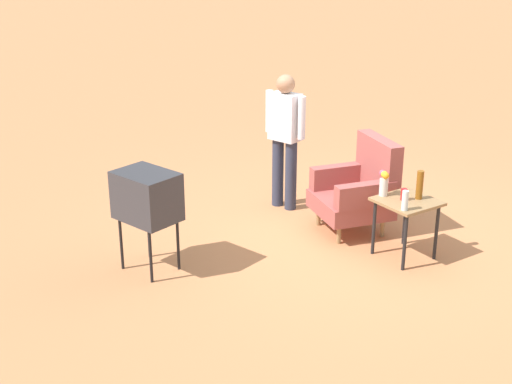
{
  "coord_description": "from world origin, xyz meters",
  "views": [
    {
      "loc": [
        5.46,
        -4.87,
        3.26
      ],
      "look_at": [
        -0.21,
        -1.11,
        0.65
      ],
      "focal_mm": 49.21,
      "sensor_mm": 36.0,
      "label": 1
    }
  ],
  "objects_px": {
    "person_standing": "(285,133)",
    "bottle_short_clear": "(405,201)",
    "bottle_tall_amber": "(420,185)",
    "soda_can_red": "(404,194)",
    "tv_on_stand": "(147,197)",
    "flower_vase": "(384,182)",
    "armchair": "(360,188)",
    "side_table": "(407,209)"
  },
  "relations": [
    {
      "from": "side_table",
      "to": "person_standing",
      "type": "bearing_deg",
      "value": -172.57
    },
    {
      "from": "bottle_short_clear",
      "to": "tv_on_stand",
      "type": "bearing_deg",
      "value": -123.05
    },
    {
      "from": "person_standing",
      "to": "bottle_tall_amber",
      "type": "distance_m",
      "value": 1.89
    },
    {
      "from": "side_table",
      "to": "bottle_tall_amber",
      "type": "height_order",
      "value": "bottle_tall_amber"
    },
    {
      "from": "side_table",
      "to": "soda_can_red",
      "type": "relative_size",
      "value": 5.18
    },
    {
      "from": "bottle_tall_amber",
      "to": "soda_can_red",
      "type": "height_order",
      "value": "bottle_tall_amber"
    },
    {
      "from": "tv_on_stand",
      "to": "side_table",
      "type": "bearing_deg",
      "value": 62.71
    },
    {
      "from": "armchair",
      "to": "person_standing",
      "type": "relative_size",
      "value": 0.65
    },
    {
      "from": "bottle_short_clear",
      "to": "bottle_tall_amber",
      "type": "bearing_deg",
      "value": 112.25
    },
    {
      "from": "bottle_short_clear",
      "to": "soda_can_red",
      "type": "xyz_separation_m",
      "value": [
        -0.2,
        0.18,
        -0.04
      ]
    },
    {
      "from": "person_standing",
      "to": "flower_vase",
      "type": "xyz_separation_m",
      "value": [
        1.57,
        0.12,
        -0.16
      ]
    },
    {
      "from": "bottle_short_clear",
      "to": "soda_can_red",
      "type": "relative_size",
      "value": 1.64
    },
    {
      "from": "armchair",
      "to": "bottle_short_clear",
      "type": "relative_size",
      "value": 5.3
    },
    {
      "from": "person_standing",
      "to": "soda_can_red",
      "type": "height_order",
      "value": "person_standing"
    },
    {
      "from": "bottle_tall_amber",
      "to": "tv_on_stand",
      "type": "bearing_deg",
      "value": -116.75
    },
    {
      "from": "side_table",
      "to": "armchair",
      "type": "bearing_deg",
      "value": 175.49
    },
    {
      "from": "side_table",
      "to": "tv_on_stand",
      "type": "bearing_deg",
      "value": -117.29
    },
    {
      "from": "person_standing",
      "to": "bottle_short_clear",
      "type": "height_order",
      "value": "person_standing"
    },
    {
      "from": "tv_on_stand",
      "to": "bottle_tall_amber",
      "type": "distance_m",
      "value": 2.74
    },
    {
      "from": "flower_vase",
      "to": "bottle_tall_amber",
      "type": "bearing_deg",
      "value": 41.3
    },
    {
      "from": "flower_vase",
      "to": "tv_on_stand",
      "type": "bearing_deg",
      "value": -113.54
    },
    {
      "from": "soda_can_red",
      "to": "flower_vase",
      "type": "relative_size",
      "value": 0.46
    },
    {
      "from": "tv_on_stand",
      "to": "flower_vase",
      "type": "distance_m",
      "value": 2.41
    },
    {
      "from": "armchair",
      "to": "person_standing",
      "type": "xyz_separation_m",
      "value": [
        -1.02,
        -0.3,
        0.44
      ]
    },
    {
      "from": "person_standing",
      "to": "bottle_short_clear",
      "type": "xyz_separation_m",
      "value": [
        1.98,
        0.02,
        -0.21
      ]
    },
    {
      "from": "tv_on_stand",
      "to": "bottle_short_clear",
      "type": "xyz_separation_m",
      "value": [
        1.37,
        2.11,
        -0.05
      ]
    },
    {
      "from": "tv_on_stand",
      "to": "soda_can_red",
      "type": "bearing_deg",
      "value": 62.86
    },
    {
      "from": "side_table",
      "to": "bottle_tall_amber",
      "type": "xyz_separation_m",
      "value": [
        0.03,
        0.12,
        0.24
      ]
    },
    {
      "from": "flower_vase",
      "to": "person_standing",
      "type": "bearing_deg",
      "value": -175.59
    },
    {
      "from": "bottle_tall_amber",
      "to": "soda_can_red",
      "type": "bearing_deg",
      "value": -110.6
    },
    {
      "from": "soda_can_red",
      "to": "person_standing",
      "type": "bearing_deg",
      "value": -173.49
    },
    {
      "from": "armchair",
      "to": "tv_on_stand",
      "type": "distance_m",
      "value": 2.44
    },
    {
      "from": "tv_on_stand",
      "to": "bottle_short_clear",
      "type": "distance_m",
      "value": 2.52
    },
    {
      "from": "side_table",
      "to": "soda_can_red",
      "type": "bearing_deg",
      "value": -126.6
    },
    {
      "from": "bottle_short_clear",
      "to": "bottle_tall_amber",
      "type": "distance_m",
      "value": 0.37
    },
    {
      "from": "side_table",
      "to": "bottle_short_clear",
      "type": "bearing_deg",
      "value": -51.25
    },
    {
      "from": "bottle_tall_amber",
      "to": "flower_vase",
      "type": "xyz_separation_m",
      "value": [
        -0.27,
        -0.24,
        -0.0
      ]
    },
    {
      "from": "armchair",
      "to": "tv_on_stand",
      "type": "xyz_separation_m",
      "value": [
        -0.41,
        -2.39,
        0.28
      ]
    },
    {
      "from": "bottle_tall_amber",
      "to": "soda_can_red",
      "type": "xyz_separation_m",
      "value": [
        -0.06,
        -0.16,
        -0.09
      ]
    },
    {
      "from": "side_table",
      "to": "bottle_short_clear",
      "type": "relative_size",
      "value": 3.16
    },
    {
      "from": "tv_on_stand",
      "to": "flower_vase",
      "type": "height_order",
      "value": "tv_on_stand"
    },
    {
      "from": "person_standing",
      "to": "soda_can_red",
      "type": "relative_size",
      "value": 13.44
    }
  ]
}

